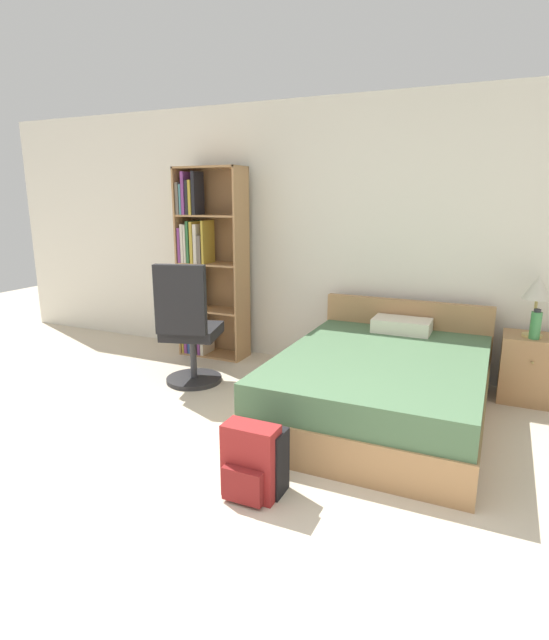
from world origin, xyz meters
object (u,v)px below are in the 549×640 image
at_px(bed, 383,383).
at_px(backpack_black, 257,461).
at_px(table_lamp, 538,290).
at_px(nightstand, 530,368).
at_px(bookshelf, 205,264).
at_px(office_chair, 188,330).
at_px(water_bottle, 536,325).
at_px(backpack_red, 250,463).

relative_size(bed, backpack_black, 5.20).
height_order(table_lamp, backpack_black, table_lamp).
relative_size(nightstand, backpack_black, 1.46).
bearing_deg(backpack_black, bookshelf, 128.16).
relative_size(bookshelf, bed, 0.98).
bearing_deg(bookshelf, bed, -20.58).
xyz_separation_m(bed, office_chair, (-1.73, -0.10, 0.26)).
bearing_deg(table_lamp, water_bottle, -80.65).
distance_m(bookshelf, office_chair, 1.07).
distance_m(bed, nightstand, 1.33).
xyz_separation_m(bookshelf, table_lamp, (3.15, -0.02, -0.04)).
relative_size(water_bottle, backpack_black, 0.64).
relative_size(backpack_black, backpack_red, 0.89).
relative_size(table_lamp, backpack_black, 1.31).
xyz_separation_m(water_bottle, backpack_red, (-1.49, -2.12, -0.48)).
relative_size(table_lamp, backpack_red, 1.17).
bearing_deg(water_bottle, bed, -146.21).
bearing_deg(bookshelf, backpack_black, -51.84).
distance_m(nightstand, backpack_red, 2.68).
bearing_deg(table_lamp, bookshelf, 179.67).
bearing_deg(office_chair, water_bottle, 16.01).
relative_size(office_chair, nightstand, 2.00).
relative_size(water_bottle, backpack_red, 0.56).
bearing_deg(backpack_red, bed, 72.97).
relative_size(office_chair, backpack_black, 2.93).
bearing_deg(table_lamp, bed, -143.38).
relative_size(bed, office_chair, 1.78).
bearing_deg(office_chair, bookshelf, 112.83).
distance_m(bed, backpack_black, 1.42).
relative_size(bed, table_lamp, 3.96).
height_order(water_bottle, backpack_black, water_bottle).
bearing_deg(nightstand, table_lamp, -123.66).
distance_m(backpack_black, backpack_red, 0.08).
bearing_deg(bed, nightstand, 37.09).
bearing_deg(water_bottle, office_chair, -163.99).
bearing_deg(water_bottle, table_lamp, 99.35).
height_order(bookshelf, water_bottle, bookshelf).
xyz_separation_m(bed, nightstand, (1.06, 0.80, 0.02)).
xyz_separation_m(office_chair, water_bottle, (2.79, 0.80, 0.16)).
height_order(bookshelf, table_lamp, bookshelf).
xyz_separation_m(table_lamp, backpack_red, (-1.48, -2.19, -0.75)).
bearing_deg(backpack_red, table_lamp, 56.07).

